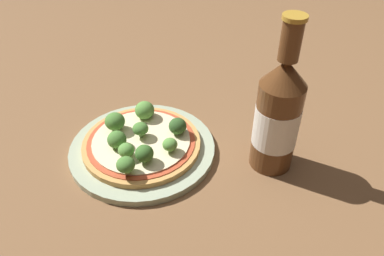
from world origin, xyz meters
The scene contains 13 objects.
ground_plane centered at (0.00, 0.00, 0.00)m, with size 3.00×3.00×0.00m, color brown.
plate centered at (0.01, 0.00, 0.01)m, with size 0.24×0.24×0.01m.
pizza centered at (0.01, 0.00, 0.02)m, with size 0.20×0.20×0.01m.
broccoli_floret_0 centered at (0.06, -0.02, 0.04)m, with size 0.02×0.02×0.02m.
broccoli_floret_1 centered at (-0.04, 0.02, 0.04)m, with size 0.03×0.03×0.03m.
broccoli_floret_2 centered at (0.01, 0.01, 0.04)m, with size 0.03×0.03×0.03m.
broccoli_floret_3 centered at (0.00, -0.04, 0.04)m, with size 0.03×0.03×0.02m.
broccoli_floret_4 centered at (0.00, 0.06, 0.04)m, with size 0.03×0.03×0.03m.
broccoli_floret_5 centered at (0.07, 0.03, 0.04)m, with size 0.03×0.03×0.03m.
broccoli_floret_6 centered at (-0.02, -0.02, 0.04)m, with size 0.03×0.03×0.03m.
broccoli_floret_7 centered at (0.03, -0.05, 0.04)m, with size 0.03×0.03×0.03m.
broccoli_floret_8 centered at (0.01, -0.08, 0.04)m, with size 0.03×0.03×0.03m.
beer_bottle centered at (0.22, 0.01, 0.09)m, with size 0.07×0.07×0.25m.
Camera 1 is at (0.18, -0.45, 0.43)m, focal length 35.00 mm.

